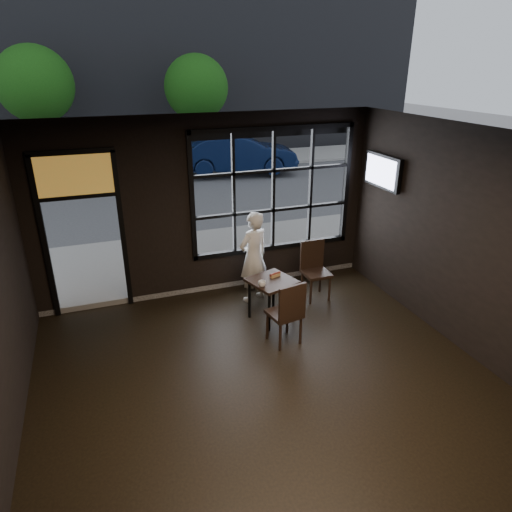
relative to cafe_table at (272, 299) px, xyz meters
name	(u,v)px	position (x,y,z in m)	size (l,w,h in m)	color
floor	(286,414)	(-0.65, -2.15, -0.37)	(6.00, 7.00, 0.02)	black
ceiling	(295,147)	(-0.65, -2.15, 2.85)	(6.00, 7.00, 0.02)	black
wall_right	(504,260)	(2.35, -2.15, 1.24)	(0.04, 7.00, 3.20)	black
window_frame	(273,191)	(0.55, 1.35, 1.44)	(3.06, 0.12, 2.28)	black
stained_transom	(75,175)	(-2.75, 1.35, 1.99)	(1.20, 0.06, 0.70)	orange
street_asphalt	(122,136)	(-0.65, 21.85, -0.38)	(60.00, 41.00, 0.04)	#545456
cafe_table	(272,299)	(0.00, 0.00, 0.00)	(0.67, 0.67, 0.72)	black
chair_near	(284,311)	(-0.07, -0.68, 0.16)	(0.45, 0.45, 1.04)	black
chair_window	(316,271)	(1.02, 0.42, 0.16)	(0.45, 0.45, 1.04)	black
man	(253,257)	(-0.05, 0.75, 0.46)	(0.60, 0.39, 1.65)	white
hotdog	(275,275)	(0.10, 0.10, 0.39)	(0.20, 0.08, 0.06)	tan
cup	(262,284)	(-0.23, -0.17, 0.40)	(0.12, 0.12, 0.10)	silver
tv	(383,171)	(2.28, 0.55, 1.83)	(0.11, 0.99, 0.58)	black
navy_car	(238,154)	(2.67, 10.17, 0.45)	(1.51, 4.34, 1.43)	#081433
maroon_car	(53,164)	(-3.72, 10.63, 0.43)	(1.62, 4.03, 1.37)	#50171B
tree_left	(35,85)	(-4.01, 12.72, 2.85)	(2.67, 2.67, 4.56)	#332114
tree_right	(196,88)	(1.77, 12.61, 2.65)	(2.51, 2.51, 4.28)	#332114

